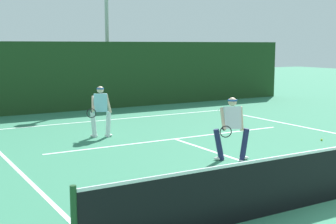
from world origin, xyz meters
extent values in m
cube|color=white|center=(0.00, 11.00, 0.00)|extent=(10.18, 0.10, 0.01)
cube|color=white|center=(0.00, 6.49, 0.00)|extent=(8.30, 0.10, 0.01)
cube|color=white|center=(0.00, 3.20, 0.00)|extent=(0.10, 6.40, 0.01)
cylinder|color=#1E234C|center=(0.15, 3.31, 0.40)|extent=(0.28, 0.24, 0.82)
cylinder|color=#1E234C|center=(-0.45, 3.60, 0.40)|extent=(0.33, 0.26, 0.82)
ellipsoid|color=white|center=(0.15, 3.31, 0.04)|extent=(0.28, 0.21, 0.09)
ellipsoid|color=white|center=(-0.45, 3.60, 0.04)|extent=(0.28, 0.21, 0.09)
cube|color=silver|center=(-0.15, 3.45, 1.09)|extent=(0.51, 0.46, 0.60)
cylinder|color=beige|center=(0.06, 3.35, 1.07)|extent=(0.18, 0.15, 0.63)
cylinder|color=beige|center=(-0.36, 3.55, 1.07)|extent=(0.28, 0.44, 0.56)
sphere|color=beige|center=(-0.15, 3.45, 1.50)|extent=(0.22, 0.22, 0.22)
cylinder|color=#19478C|center=(-0.15, 3.45, 1.54)|extent=(0.31, 0.31, 0.04)
cylinder|color=black|center=(-0.51, 3.35, 0.85)|extent=(0.14, 0.25, 0.03)
torus|color=black|center=(-0.66, 3.04, 0.85)|extent=(0.28, 0.15, 0.29)
cylinder|color=silver|center=(-1.63, 7.88, 0.41)|extent=(0.23, 0.21, 0.82)
cylinder|color=silver|center=(-2.06, 8.05, 0.41)|extent=(0.25, 0.21, 0.82)
ellipsoid|color=white|center=(-1.63, 7.88, 0.04)|extent=(0.28, 0.20, 0.09)
ellipsoid|color=white|center=(-2.06, 8.05, 0.04)|extent=(0.28, 0.20, 0.09)
cube|color=#8CCCE0|center=(-1.84, 7.96, 1.10)|extent=(0.49, 0.40, 0.59)
cylinder|color=beige|center=(-1.63, 7.88, 1.08)|extent=(0.25, 0.18, 0.63)
cylinder|color=beige|center=(-2.06, 8.05, 1.08)|extent=(0.29, 0.54, 0.48)
sphere|color=beige|center=(-1.84, 7.96, 1.52)|extent=(0.22, 0.22, 0.22)
cylinder|color=#19478C|center=(-1.84, 7.96, 1.55)|extent=(0.31, 0.31, 0.04)
cylinder|color=black|center=(-2.20, 7.84, 0.86)|extent=(0.13, 0.25, 0.03)
torus|color=black|center=(-2.33, 7.52, 0.86)|extent=(0.28, 0.13, 0.29)
sphere|color=#D1E033|center=(3.73, 3.95, 0.03)|extent=(0.07, 0.07, 0.07)
cube|color=#1D3B1B|center=(0.00, 14.12, 1.53)|extent=(22.55, 0.12, 3.06)
cylinder|color=#9EA39E|center=(1.69, 15.58, 3.38)|extent=(0.18, 0.18, 6.75)
camera|label=1|loc=(-7.49, -5.78, 2.92)|focal=50.14mm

